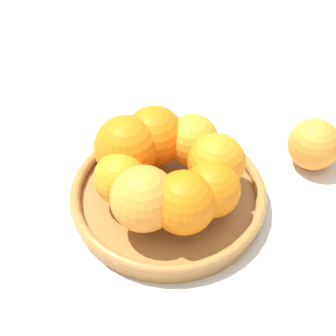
# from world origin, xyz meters

# --- Properties ---
(ground_plane) EXTENTS (4.00, 4.00, 0.00)m
(ground_plane) POSITION_xyz_m (0.00, 0.00, 0.00)
(ground_plane) COLOR beige
(fruit_bowl) EXTENTS (0.25, 0.25, 0.03)m
(fruit_bowl) POSITION_xyz_m (0.00, 0.00, 0.01)
(fruit_bowl) COLOR #A57238
(fruit_bowl) RESTS_ON ground_plane
(orange_pile) EXTENTS (0.20, 0.19, 0.08)m
(orange_pile) POSITION_xyz_m (-0.00, -0.00, 0.07)
(orange_pile) COLOR orange
(orange_pile) RESTS_ON fruit_bowl
(stray_orange) EXTENTS (0.07, 0.07, 0.07)m
(stray_orange) POSITION_xyz_m (-0.01, 0.21, 0.04)
(stray_orange) COLOR orange
(stray_orange) RESTS_ON ground_plane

